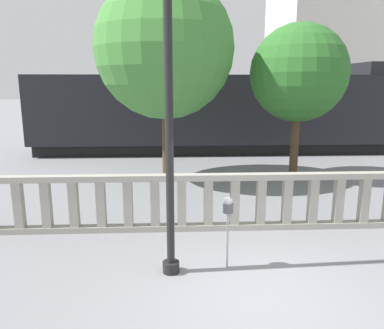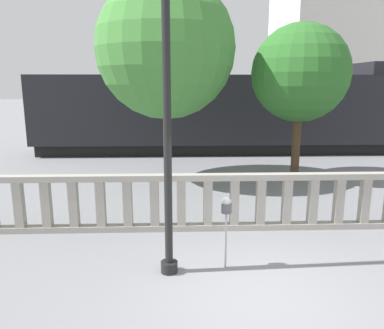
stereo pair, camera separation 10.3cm
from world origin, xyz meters
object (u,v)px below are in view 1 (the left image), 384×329
Objects in this scene: tree_right at (165,49)px; train_near at (228,112)px; parking_meter at (228,210)px; train_far at (242,102)px; tree_left at (299,73)px; lamppost at (168,26)px.

train_near is at bearing 62.00° from tree_right.
tree_right is (-2.97, -5.58, 2.50)m from train_near.
train_far is at bearing 79.45° from parking_meter.
parking_meter is 0.25× the size of tree_left.
tree_left is 4.66m from tree_right.
train_near is at bearing 81.95° from parking_meter.
lamppost reaches higher than train_far.
tree_left is at bearing 63.38° from parking_meter.
tree_left is at bearing 57.18° from lamppost.
lamppost is 3.31m from parking_meter.
train_far is at bearing 84.82° from tree_left.
train_far is 2.96× the size of tree_right.
train_near is at bearing 77.30° from lamppost.
train_far is (6.36, 28.68, -2.53)m from lamppost.
parking_meter is 0.07× the size of train_near.
parking_meter is 0.07× the size of train_far.
lamppost is 1.04× the size of tree_right.
tree_right is (-6.58, -22.06, 2.76)m from train_far.
train_near is (1.71, 12.07, 0.86)m from parking_meter.
train_far is at bearing 77.49° from lamppost.
tree_left is at bearing -95.18° from train_far.
tree_right is at bearing -118.00° from train_near.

